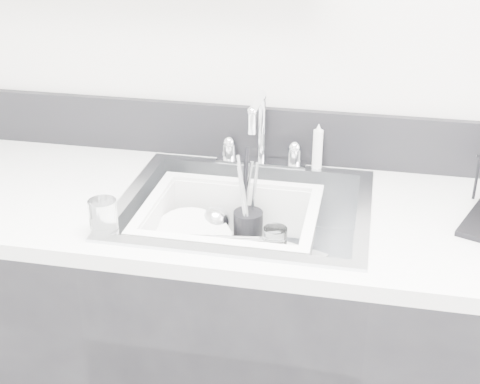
# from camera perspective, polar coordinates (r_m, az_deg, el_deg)

# --- Properties ---
(counter_run) EXTENTS (3.20, 0.62, 0.92)m
(counter_run) POSITION_cam_1_polar(r_m,az_deg,el_deg) (1.96, 0.30, -13.11)
(counter_run) COLOR black
(counter_run) RESTS_ON ground
(backsplash) EXTENTS (3.20, 0.02, 0.16)m
(backsplash) POSITION_cam_1_polar(r_m,az_deg,el_deg) (1.95, 2.08, 4.96)
(backsplash) COLOR black
(backsplash) RESTS_ON counter_run
(sink) EXTENTS (0.64, 0.52, 0.20)m
(sink) POSITION_cam_1_polar(r_m,az_deg,el_deg) (1.75, 0.33, -3.70)
(sink) COLOR silver
(sink) RESTS_ON counter_run
(faucet) EXTENTS (0.26, 0.18, 0.23)m
(faucet) POSITION_cam_1_polar(r_m,az_deg,el_deg) (1.90, 1.80, 3.84)
(faucet) COLOR silver
(faucet) RESTS_ON counter_run
(side_sprayer) EXTENTS (0.03, 0.03, 0.14)m
(side_sprayer) POSITION_cam_1_polar(r_m,az_deg,el_deg) (1.89, 6.64, 3.83)
(side_sprayer) COLOR white
(side_sprayer) RESTS_ON counter_run
(wash_tub) EXTENTS (0.54, 0.50, 0.17)m
(wash_tub) POSITION_cam_1_polar(r_m,az_deg,el_deg) (1.73, -0.86, -3.82)
(wash_tub) COLOR white
(wash_tub) RESTS_ON sink
(plate_stack) EXTENTS (0.26, 0.25, 0.10)m
(plate_stack) POSITION_cam_1_polar(r_m,az_deg,el_deg) (1.77, -3.74, -4.83)
(plate_stack) COLOR white
(plate_stack) RESTS_ON wash_tub
(utensil_cup) EXTENTS (0.08, 0.08, 0.27)m
(utensil_cup) POSITION_cam_1_polar(r_m,az_deg,el_deg) (1.81, 0.69, -2.89)
(utensil_cup) COLOR black
(utensil_cup) RESTS_ON wash_tub
(ladle) EXTENTS (0.24, 0.32, 0.09)m
(ladle) POSITION_cam_1_polar(r_m,az_deg,el_deg) (1.77, -1.39, -4.15)
(ladle) COLOR silver
(ladle) RESTS_ON wash_tub
(tumbler_in_tub) EXTENTS (0.07, 0.07, 0.09)m
(tumbler_in_tub) POSITION_cam_1_polar(r_m,az_deg,el_deg) (1.75, 3.00, -4.40)
(tumbler_in_tub) COLOR white
(tumbler_in_tub) RESTS_ON wash_tub
(tumbler_counter) EXTENTS (0.07, 0.07, 0.09)m
(tumbler_counter) POSITION_cam_1_polar(r_m,az_deg,el_deg) (1.58, -11.57, -2.22)
(tumbler_counter) COLOR white
(tumbler_counter) RESTS_ON counter_run
(bowl_small) EXTENTS (0.13, 0.13, 0.04)m
(bowl_small) POSITION_cam_1_polar(r_m,az_deg,el_deg) (1.71, 2.47, -6.25)
(bowl_small) COLOR white
(bowl_small) RESTS_ON wash_tub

